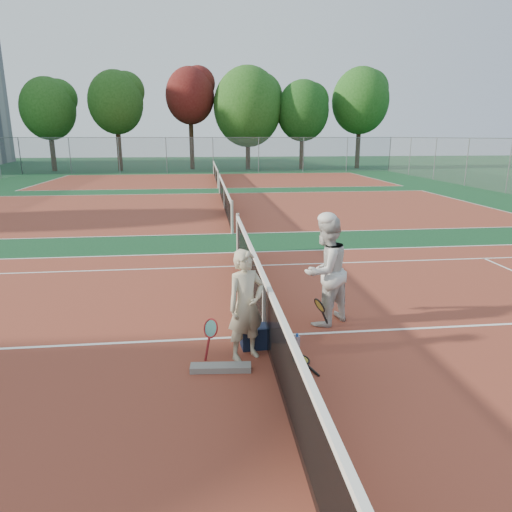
{
  "coord_description": "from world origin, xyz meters",
  "views": [
    {
      "loc": [
        -0.9,
        -6.73,
        3.13
      ],
      "look_at": [
        0.0,
        1.11,
        1.05
      ],
      "focal_mm": 32.0,
      "sensor_mm": 36.0,
      "label": 1
    }
  ],
  "objects_px": {
    "player_a": "(246,305)",
    "racket_red": "(211,339)",
    "sports_bag_purple": "(276,333)",
    "water_bottle": "(297,346)",
    "player_b": "(325,271)",
    "sports_bag_navy": "(255,337)",
    "net_main": "(264,307)",
    "racket_black_held": "(319,314)",
    "racket_spare": "(301,360)"
  },
  "relations": [
    {
      "from": "player_a",
      "to": "sports_bag_purple",
      "type": "height_order",
      "value": "player_a"
    },
    {
      "from": "player_a",
      "to": "water_bottle",
      "type": "height_order",
      "value": "player_a"
    },
    {
      "from": "racket_spare",
      "to": "sports_bag_navy",
      "type": "height_order",
      "value": "sports_bag_navy"
    },
    {
      "from": "sports_bag_navy",
      "to": "net_main",
      "type": "bearing_deg",
      "value": 64.19
    },
    {
      "from": "sports_bag_purple",
      "to": "player_a",
      "type": "bearing_deg",
      "value": -134.82
    },
    {
      "from": "racket_red",
      "to": "water_bottle",
      "type": "bearing_deg",
      "value": -57.01
    },
    {
      "from": "player_b",
      "to": "racket_black_held",
      "type": "bearing_deg",
      "value": 26.2
    },
    {
      "from": "player_a",
      "to": "player_b",
      "type": "relative_size",
      "value": 0.87
    },
    {
      "from": "racket_red",
      "to": "racket_black_held",
      "type": "bearing_deg",
      "value": -29.79
    },
    {
      "from": "player_a",
      "to": "racket_spare",
      "type": "distance_m",
      "value": 1.12
    },
    {
      "from": "racket_spare",
      "to": "sports_bag_purple",
      "type": "distance_m",
      "value": 0.79
    },
    {
      "from": "racket_spare",
      "to": "racket_red",
      "type": "bearing_deg",
      "value": 57.9
    },
    {
      "from": "sports_bag_purple",
      "to": "net_main",
      "type": "bearing_deg",
      "value": 133.95
    },
    {
      "from": "player_b",
      "to": "racket_spare",
      "type": "relative_size",
      "value": 3.11
    },
    {
      "from": "racket_black_held",
      "to": "racket_spare",
      "type": "distance_m",
      "value": 1.22
    },
    {
      "from": "racket_black_held",
      "to": "sports_bag_navy",
      "type": "xyz_separation_m",
      "value": [
        -1.12,
        -0.53,
        -0.1
      ]
    },
    {
      "from": "sports_bag_purple",
      "to": "player_b",
      "type": "bearing_deg",
      "value": 32.75
    },
    {
      "from": "player_b",
      "to": "sports_bag_navy",
      "type": "height_order",
      "value": "player_b"
    },
    {
      "from": "player_a",
      "to": "racket_red",
      "type": "xyz_separation_m",
      "value": [
        -0.5,
        0.07,
        -0.52
      ]
    },
    {
      "from": "sports_bag_purple",
      "to": "sports_bag_navy",
      "type": "bearing_deg",
      "value": -149.88
    },
    {
      "from": "player_b",
      "to": "sports_bag_purple",
      "type": "xyz_separation_m",
      "value": [
        -0.93,
        -0.6,
        -0.8
      ]
    },
    {
      "from": "net_main",
      "to": "water_bottle",
      "type": "distance_m",
      "value": 0.89
    },
    {
      "from": "racket_black_held",
      "to": "player_a",
      "type": "bearing_deg",
      "value": 11.26
    },
    {
      "from": "racket_red",
      "to": "racket_black_held",
      "type": "height_order",
      "value": "racket_red"
    },
    {
      "from": "player_a",
      "to": "racket_black_held",
      "type": "height_order",
      "value": "player_a"
    },
    {
      "from": "sports_bag_navy",
      "to": "water_bottle",
      "type": "xyz_separation_m",
      "value": [
        0.58,
        -0.33,
        -0.02
      ]
    },
    {
      "from": "net_main",
      "to": "racket_spare",
      "type": "height_order",
      "value": "net_main"
    },
    {
      "from": "racket_red",
      "to": "player_b",
      "type": "bearing_deg",
      "value": -24.8
    },
    {
      "from": "racket_black_held",
      "to": "sports_bag_purple",
      "type": "distance_m",
      "value": 0.86
    },
    {
      "from": "player_b",
      "to": "racket_red",
      "type": "xyz_separation_m",
      "value": [
        -1.95,
        -1.04,
        -0.65
      ]
    },
    {
      "from": "sports_bag_purple",
      "to": "water_bottle",
      "type": "height_order",
      "value": "water_bottle"
    },
    {
      "from": "racket_spare",
      "to": "sports_bag_navy",
      "type": "xyz_separation_m",
      "value": [
        -0.6,
        0.54,
        0.15
      ]
    },
    {
      "from": "racket_black_held",
      "to": "net_main",
      "type": "bearing_deg",
      "value": -12.59
    },
    {
      "from": "sports_bag_navy",
      "to": "sports_bag_purple",
      "type": "bearing_deg",
      "value": 30.12
    },
    {
      "from": "racket_red",
      "to": "racket_spare",
      "type": "relative_size",
      "value": 0.96
    },
    {
      "from": "player_b",
      "to": "sports_bag_navy",
      "type": "bearing_deg",
      "value": -3.03
    },
    {
      "from": "player_a",
      "to": "racket_red",
      "type": "bearing_deg",
      "value": 144.05
    },
    {
      "from": "racket_red",
      "to": "racket_spare",
      "type": "height_order",
      "value": "racket_red"
    },
    {
      "from": "sports_bag_purple",
      "to": "water_bottle",
      "type": "distance_m",
      "value": 0.58
    },
    {
      "from": "sports_bag_navy",
      "to": "sports_bag_purple",
      "type": "distance_m",
      "value": 0.4
    },
    {
      "from": "racket_red",
      "to": "racket_black_held",
      "type": "relative_size",
      "value": 1.05
    },
    {
      "from": "player_b",
      "to": "sports_bag_purple",
      "type": "distance_m",
      "value": 1.37
    },
    {
      "from": "water_bottle",
      "to": "player_b",
      "type": "bearing_deg",
      "value": 58.36
    },
    {
      "from": "racket_red",
      "to": "racket_spare",
      "type": "bearing_deg",
      "value": -66.18
    },
    {
      "from": "net_main",
      "to": "sports_bag_purple",
      "type": "height_order",
      "value": "net_main"
    },
    {
      "from": "player_b",
      "to": "water_bottle",
      "type": "height_order",
      "value": "player_b"
    },
    {
      "from": "net_main",
      "to": "player_a",
      "type": "distance_m",
      "value": 0.83
    },
    {
      "from": "player_a",
      "to": "net_main",
      "type": "bearing_deg",
      "value": 35.54
    },
    {
      "from": "sports_bag_purple",
      "to": "water_bottle",
      "type": "relative_size",
      "value": 1.08
    },
    {
      "from": "net_main",
      "to": "racket_red",
      "type": "bearing_deg",
      "value": -144.22
    }
  ]
}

